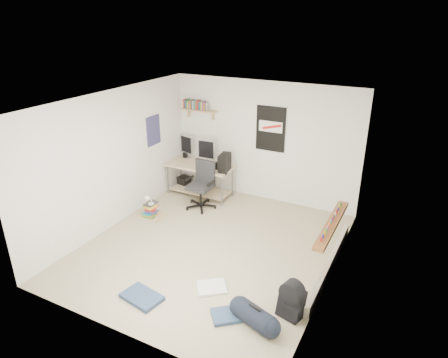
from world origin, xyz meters
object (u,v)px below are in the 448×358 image
at_px(backpack, 291,303).
at_px(book_stack, 151,209).
at_px(duffel_bag, 254,316).
at_px(desk, 200,179).
at_px(office_chair, 200,186).

distance_m(backpack, book_stack, 3.61).
relative_size(duffel_bag, book_stack, 1.20).
relative_size(desk, book_stack, 3.24).
relative_size(desk, duffel_bag, 2.71).
relative_size(office_chair, duffel_bag, 1.82).
bearing_deg(backpack, office_chair, 155.43).
bearing_deg(desk, duffel_bag, -66.45).
height_order(office_chair, backpack, office_chair).
distance_m(office_chair, book_stack, 1.08).
relative_size(desk, backpack, 3.44).
relative_size(office_chair, backpack, 2.31).
xyz_separation_m(backpack, book_stack, (-3.32, 1.40, -0.05)).
distance_m(duffel_bag, book_stack, 3.47).
bearing_deg(desk, backpack, -59.02).
distance_m(desk, office_chair, 0.64).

